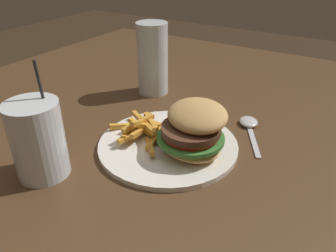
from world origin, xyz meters
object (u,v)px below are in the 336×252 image
(meal_plate_near, at_px, (180,136))
(beer_glass, at_px, (153,61))
(juice_glass, at_px, (39,143))
(spoon, at_px, (249,124))

(meal_plate_near, bearing_deg, beer_glass, 134.05)
(meal_plate_near, height_order, juice_glass, juice_glass)
(spoon, bearing_deg, beer_glass, 52.56)
(beer_glass, relative_size, juice_glass, 0.92)
(juice_glass, relative_size, spoon, 1.31)
(beer_glass, bearing_deg, spoon, -9.41)
(beer_glass, xyz_separation_m, juice_glass, (0.04, -0.39, -0.03))
(meal_plate_near, relative_size, juice_glass, 1.39)
(meal_plate_near, height_order, spoon, meal_plate_near)
(spoon, bearing_deg, juice_glass, 116.35)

